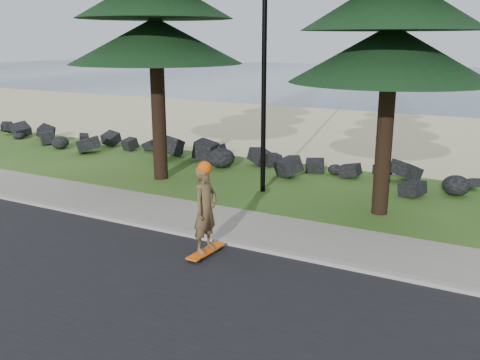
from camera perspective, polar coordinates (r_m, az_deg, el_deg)
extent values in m
plane|color=#2A551A|center=(12.91, -3.83, -4.66)|extent=(160.00, 160.00, 0.00)
cube|color=black|center=(9.72, -18.41, -12.21)|extent=(160.00, 7.00, 0.02)
cube|color=#A49B94|center=(12.19, -6.09, -5.67)|extent=(160.00, 0.20, 0.10)
cube|color=gray|center=(13.06, -3.37, -4.24)|extent=(160.00, 2.00, 0.08)
cube|color=beige|center=(25.98, 13.48, 4.93)|extent=(160.00, 15.00, 0.01)
cube|color=#3B5770|center=(61.77, 22.60, 9.77)|extent=(160.00, 58.00, 0.01)
cylinder|color=black|center=(14.97, 2.61, 13.68)|extent=(0.14, 0.14, 8.00)
cube|color=#F6600E|center=(11.03, -3.63, -7.58)|extent=(0.31, 1.07, 0.04)
imported|color=brown|center=(10.72, -3.71, -3.13)|extent=(0.46, 0.66, 1.76)
sphere|color=#DB4D0C|center=(10.49, -3.79, 1.27)|extent=(0.28, 0.28, 0.28)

